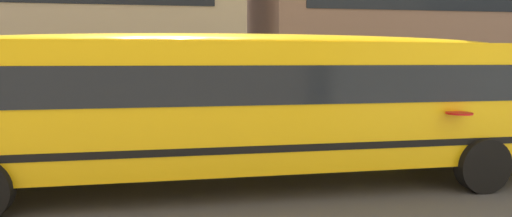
# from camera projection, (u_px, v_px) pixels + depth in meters

# --- Properties ---
(ground_plane) EXTENTS (400.00, 400.00, 0.00)m
(ground_plane) POSITION_uv_depth(u_px,v_px,m) (191.00, 170.00, 9.08)
(ground_plane) COLOR #4C4C4F
(sidewalk_far) EXTENTS (120.00, 3.00, 0.01)m
(sidewalk_far) POSITION_uv_depth(u_px,v_px,m) (190.00, 119.00, 16.92)
(sidewalk_far) COLOR gray
(sidewalk_far) RESTS_ON ground_plane
(lane_centreline) EXTENTS (110.00, 0.16, 0.01)m
(lane_centreline) POSITION_uv_depth(u_px,v_px,m) (191.00, 170.00, 9.08)
(lane_centreline) COLOR silver
(lane_centreline) RESTS_ON ground_plane
(school_bus) EXTENTS (12.50, 2.97, 2.78)m
(school_bus) POSITION_uv_depth(u_px,v_px,m) (257.00, 96.00, 7.86)
(school_bus) COLOR yellow
(school_bus) RESTS_ON ground_plane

